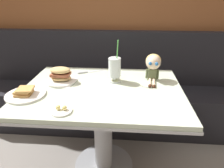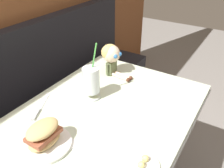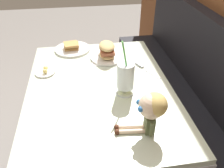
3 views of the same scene
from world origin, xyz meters
name	(u,v)px [view 2 (image 2 of 3)]	position (x,y,z in m)	size (l,w,h in m)	color
booth_bench	(32,128)	(0.00, 0.81, 0.33)	(2.60, 0.48, 1.00)	black
diner_table	(104,141)	(0.00, 0.18, 0.54)	(1.11, 0.81, 0.74)	beige
milkshake_glass	(91,81)	(0.08, 0.31, 0.84)	(0.10, 0.10, 0.31)	silver
sandwich_plate	(44,137)	(-0.31, 0.26, 0.79)	(0.23, 0.23, 0.12)	white
butter_saucer	(144,164)	(-0.19, -0.13, 0.75)	(0.12, 0.12, 0.04)	white
butter_knife	(38,110)	(-0.17, 0.47, 0.74)	(0.22, 0.12, 0.01)	silver
seated_doll	(111,55)	(0.36, 0.36, 0.87)	(0.12, 0.22, 0.20)	#5B6642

